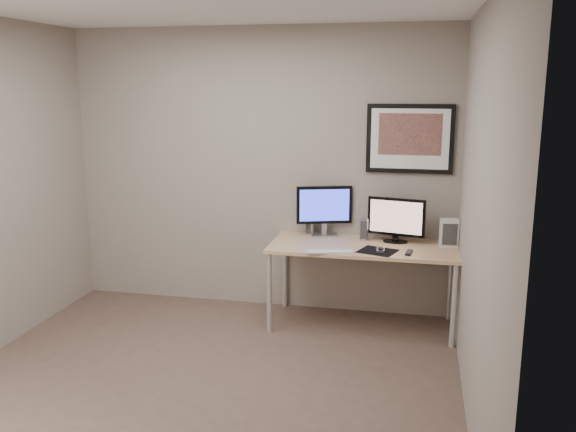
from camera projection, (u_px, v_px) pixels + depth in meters
name	position (u px, v px, depth m)	size (l,w,h in m)	color
floor	(201.00, 386.00, 4.31)	(3.60, 3.60, 0.00)	#4F3B31
room	(216.00, 147.00, 4.38)	(3.60, 3.60, 3.60)	white
desk	(363.00, 253.00, 5.25)	(1.60, 0.70, 0.73)	#AC7D53
framed_art	(410.00, 139.00, 5.29)	(0.75, 0.04, 0.60)	black
monitor_large	(324.00, 208.00, 5.51)	(0.49, 0.23, 0.46)	#ABABB0
monitor_tv	(396.00, 219.00, 5.28)	(0.50, 0.16, 0.39)	black
speaker_left	(310.00, 226.00, 5.59)	(0.07, 0.07, 0.17)	#ABABB0
speaker_right	(364.00, 229.00, 5.40)	(0.08, 0.08, 0.19)	#ABABB0
keyboard	(330.00, 252.00, 5.01)	(0.38, 0.10, 0.01)	silver
mousepad	(378.00, 251.00, 5.04)	(0.29, 0.26, 0.00)	black
mouse	(381.00, 249.00, 5.03)	(0.06, 0.10, 0.03)	black
remote	(409.00, 252.00, 4.98)	(0.04, 0.16, 0.02)	black
fan_unit	(449.00, 233.00, 5.18)	(0.15, 0.11, 0.23)	silver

